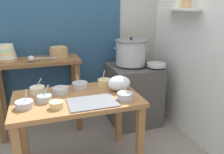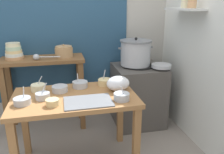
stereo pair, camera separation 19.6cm
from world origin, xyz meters
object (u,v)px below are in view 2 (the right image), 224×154
steamer_pot (136,53)px  wide_pan (161,66)px  back_shelf_table (44,76)px  clay_pot (64,52)px  prep_bowl_1 (52,102)px  prep_bowl_3 (80,84)px  ladle (37,57)px  prep_bowl_2 (60,89)px  prep_bowl_4 (105,82)px  prep_bowl_5 (38,87)px  prep_bowl_0 (22,101)px  stove_block (138,95)px  serving_tray (88,102)px  bowl_stack_enamel (14,52)px  prep_bowl_7 (122,96)px  prep_table (75,107)px  plastic_bag (118,83)px  prep_bowl_6 (43,96)px

steamer_pot → wide_pan: size_ratio=1.87×
back_shelf_table → clay_pot: size_ratio=4.59×
prep_bowl_1 → prep_bowl_3: size_ratio=0.73×
ladle → prep_bowl_3: ladle is taller
prep_bowl_2 → prep_bowl_4: prep_bowl_4 is taller
clay_pot → prep_bowl_3: size_ratio=1.40×
wide_pan → prep_bowl_5: size_ratio=1.66×
ladle → prep_bowl_0: size_ratio=1.88×
stove_block → prep_bowl_1: stove_block is taller
back_shelf_table → prep_bowl_3: 0.71m
serving_tray → bowl_stack_enamel: bearing=125.7°
prep_bowl_0 → prep_bowl_7: prep_bowl_0 is taller
back_shelf_table → wide_pan: 1.41m
steamer_pot → prep_bowl_1: steamer_pot is taller
wide_pan → prep_bowl_7: 0.97m
ladle → prep_bowl_2: size_ratio=2.07×
prep_table → stove_block: size_ratio=1.41×
stove_block → prep_bowl_7: bearing=-117.8°
stove_block → prep_bowl_5: 1.31m
ladle → stove_block: bearing=-1.6°
clay_pot → prep_bowl_4: size_ratio=1.36×
prep_table → prep_bowl_4: prep_bowl_4 is taller
prep_bowl_2 → prep_bowl_4: bearing=10.4°
bowl_stack_enamel → prep_bowl_2: (0.49, -0.71, -0.23)m
plastic_bag → prep_bowl_2: size_ratio=1.50×
prep_bowl_0 → prep_bowl_4: size_ratio=1.04×
stove_block → wide_pan: wide_pan is taller
steamer_pot → prep_bowl_5: 1.24m
prep_table → prep_bowl_2: (-0.13, 0.13, 0.14)m
ladle → prep_bowl_5: size_ratio=2.14×
ladle → prep_bowl_1: 0.91m
prep_bowl_3 → steamer_pot: bearing=33.7°
prep_bowl_2 → prep_bowl_6: bearing=-136.0°
prep_bowl_2 → prep_bowl_0: bearing=-144.4°
wide_pan → prep_bowl_0: bearing=-158.4°
back_shelf_table → ladle: bearing=-113.3°
prep_table → prep_bowl_2: 0.23m
clay_pot → wide_pan: bearing=-14.9°
prep_bowl_5 → clay_pot: bearing=66.2°
stove_block → prep_bowl_0: prep_bowl_0 is taller
back_shelf_table → bowl_stack_enamel: bearing=173.8°
prep_table → wide_pan: wide_pan is taller
prep_bowl_6 → prep_bowl_5: bearing=104.1°
steamer_pot → prep_bowl_2: bearing=-148.7°
serving_tray → prep_bowl_5: bearing=139.5°
back_shelf_table → bowl_stack_enamel: 0.43m
clay_pot → prep_bowl_2: (-0.07, -0.67, -0.21)m
prep_bowl_5 → prep_bowl_1: bearing=-69.4°
ladle → clay_pot: bearing=18.1°
steamer_pot → prep_bowl_1: bearing=-138.9°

